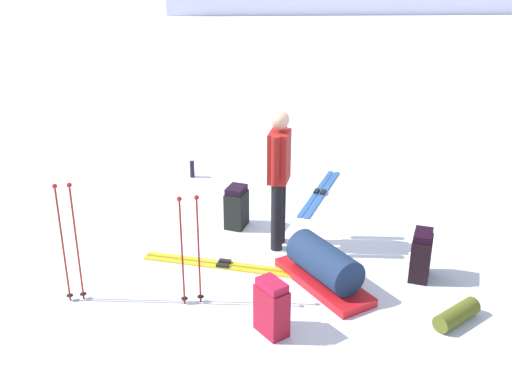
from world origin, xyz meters
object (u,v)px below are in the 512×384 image
object	(u,v)px
ski_pair_far	(320,193)
backpack_bright	(236,207)
backpack_large_dark	(272,308)
thermos_bottle	(192,169)
ski_poles_planted_far	(190,245)
ski_poles_planted_near	(69,237)
sleeping_mat_rolled	(457,315)
skier_standing	(279,172)
ski_pair_near	(224,265)
gear_sled	(324,267)
backpack_small_spare	(421,255)

from	to	relation	value
ski_pair_far	backpack_bright	bearing A→B (deg)	-133.73
backpack_large_dark	backpack_bright	size ratio (longest dim) A/B	1.03
thermos_bottle	ski_poles_planted_far	bearing A→B (deg)	-80.09
ski_poles_planted_near	sleeping_mat_rolled	size ratio (longest dim) A/B	2.40
ski_poles_planted_near	skier_standing	bearing A→B (deg)	33.87
ski_poles_planted_near	sleeping_mat_rolled	xyz separation A→B (m)	(3.87, -0.10, -0.64)
ski_pair_near	ski_pair_far	size ratio (longest dim) A/B	1.10
ski_pair_far	sleeping_mat_rolled	xyz separation A→B (m)	(1.29, -3.08, 0.08)
gear_sled	sleeping_mat_rolled	xyz separation A→B (m)	(1.29, -0.59, -0.13)
backpack_large_dark	backpack_small_spare	xyz separation A→B (m)	(1.58, 1.14, -0.00)
ski_poles_planted_far	sleeping_mat_rolled	distance (m)	2.72
ski_pair_near	ski_pair_far	world-z (taller)	same
ski_pair_far	backpack_large_dark	size ratio (longest dim) A/B	3.06
backpack_large_dark	thermos_bottle	distance (m)	4.14
backpack_small_spare	sleeping_mat_rolled	distance (m)	0.89
backpack_small_spare	thermos_bottle	bearing A→B (deg)	137.87
backpack_bright	sleeping_mat_rolled	distance (m)	3.08
ski_poles_planted_near	backpack_bright	bearing A→B (deg)	51.13
sleeping_mat_rolled	thermos_bottle	distance (m)	4.83
backpack_small_spare	ski_poles_planted_near	xyz separation A→B (m)	(-3.64, -0.74, 0.46)
backpack_bright	sleeping_mat_rolled	bearing A→B (deg)	-39.12
ski_pair_far	skier_standing	bearing A→B (deg)	-108.31
backpack_bright	sleeping_mat_rolled	world-z (taller)	backpack_bright
gear_sled	thermos_bottle	world-z (taller)	gear_sled
backpack_bright	thermos_bottle	bearing A→B (deg)	117.92
ski_poles_planted_near	thermos_bottle	bearing A→B (deg)	79.91
ski_poles_planted_far	gear_sled	xyz separation A→B (m)	(1.36, 0.45, -0.45)
backpack_bright	sleeping_mat_rolled	xyz separation A→B (m)	(2.38, -1.94, -0.18)
skier_standing	backpack_small_spare	bearing A→B (deg)	-21.47
ski_pair_near	thermos_bottle	xyz separation A→B (m)	(-0.83, 2.66, 0.12)
skier_standing	backpack_large_dark	bearing A→B (deg)	-89.30
ski_pair_near	backpack_large_dark	xyz separation A→B (m)	(0.62, -1.21, 0.27)
backpack_large_dark	sleeping_mat_rolled	distance (m)	1.84
backpack_small_spare	gear_sled	distance (m)	1.09
ski_poles_planted_near	ski_pair_far	bearing A→B (deg)	49.18
gear_sled	ski_poles_planted_far	bearing A→B (deg)	-161.76
backpack_small_spare	thermos_bottle	xyz separation A→B (m)	(-3.02, 2.73, -0.15)
backpack_large_dark	backpack_small_spare	distance (m)	1.95
ski_pair_far	sleeping_mat_rolled	world-z (taller)	sleeping_mat_rolled
backpack_large_dark	gear_sled	world-z (taller)	backpack_large_dark
ski_poles_planted_near	backpack_small_spare	bearing A→B (deg)	11.51
backpack_bright	ski_poles_planted_far	bearing A→B (deg)	-98.40
backpack_bright	thermos_bottle	xyz separation A→B (m)	(-0.86, 1.63, -0.14)
ski_pair_near	sleeping_mat_rolled	world-z (taller)	sleeping_mat_rolled
skier_standing	backpack_small_spare	size ratio (longest dim) A/B	3.02
backpack_large_dark	thermos_bottle	xyz separation A→B (m)	(-1.44, 3.87, -0.15)
ski_pair_far	backpack_large_dark	xyz separation A→B (m)	(-0.51, -3.38, 0.27)
backpack_small_spare	skier_standing	bearing A→B (deg)	158.53
backpack_large_dark	thermos_bottle	bearing A→B (deg)	110.43
ski_pair_far	ski_poles_planted_far	size ratio (longest dim) A/B	1.43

